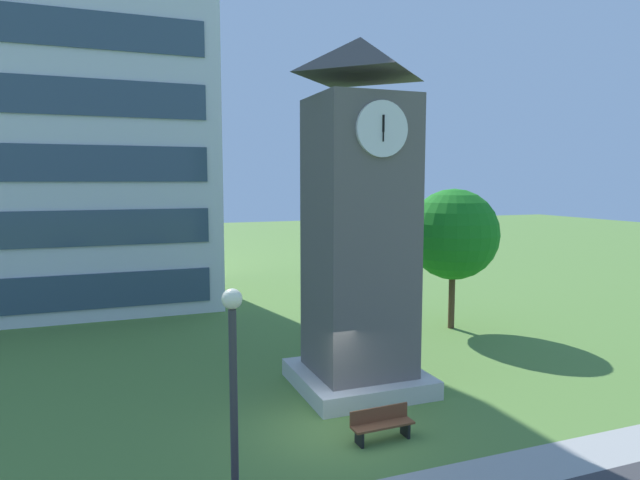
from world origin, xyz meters
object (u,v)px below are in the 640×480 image
clock_tower (359,234)px  park_bench (382,424)px  street_lamp (234,400)px  tree_near_tower (453,234)px

clock_tower → park_bench: clock_tower is taller
clock_tower → street_lamp: 10.05m
street_lamp → tree_near_tower: bearing=44.6°
park_bench → tree_near_tower: 13.33m
park_bench → tree_near_tower: (8.56, 9.36, 4.13)m
street_lamp → tree_near_tower: (13.48, 13.29, 1.24)m
tree_near_tower → clock_tower: bearing=-143.8°
street_lamp → park_bench: bearing=38.6°
park_bench → clock_tower: bearing=74.7°
clock_tower → street_lamp: (-5.99, -7.82, -1.99)m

